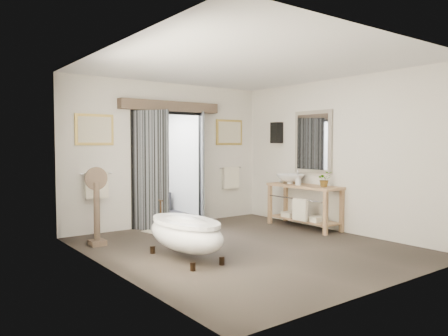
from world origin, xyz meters
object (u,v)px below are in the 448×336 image
at_px(basin, 290,179).
at_px(vanity, 304,202).
at_px(clawfoot_tub, 185,233).
at_px(rug, 179,229).

bearing_deg(basin, vanity, -93.24).
xyz_separation_m(clawfoot_tub, rug, (1.03, 1.92, -0.37)).
relative_size(clawfoot_tub, rug, 1.33).
relative_size(clawfoot_tub, basin, 2.83).
bearing_deg(clawfoot_tub, basin, 17.17).
relative_size(vanity, rug, 1.33).
bearing_deg(basin, clawfoot_tub, -169.72).
height_order(vanity, rug, vanity).
distance_m(clawfoot_tub, rug, 2.21).
height_order(clawfoot_tub, rug, clawfoot_tub).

